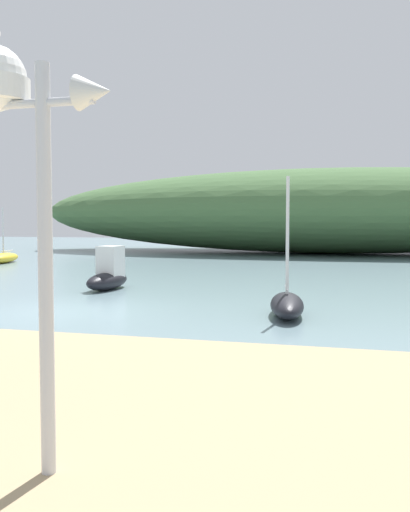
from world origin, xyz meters
name	(u,v)px	position (x,y,z in m)	size (l,w,h in m)	color
ground_plane	(69,311)	(0.00, 0.00, 0.00)	(120.00, 120.00, 0.00)	gray
distant_hill	(327,211)	(4.74, 28.81, 2.99)	(43.47, 13.75, 5.98)	#476B3D
mast_structure	(10,114)	(4.36, -8.92, 3.13)	(1.33, 0.58, 3.49)	silver
sailboat_mid_channel	(4,258)	(-11.60, 14.11, 0.29)	(1.51, 3.22, 3.01)	gold
sailboat_inner_mooring	(287,304)	(5.42, 0.64, 0.29)	(1.20, 2.83, 3.33)	black
motorboat_far_right	(108,274)	(-0.98, 4.48, 0.50)	(0.93, 2.44, 1.44)	black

